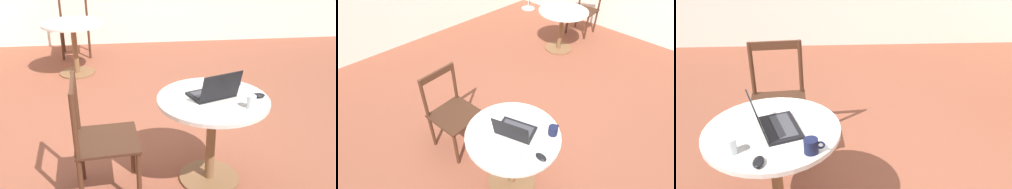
# 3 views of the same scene
# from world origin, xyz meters

# --- Properties ---
(ground_plane) EXTENTS (16.00, 16.00, 0.00)m
(ground_plane) POSITION_xyz_m (0.00, 0.00, 0.00)
(ground_plane) COLOR brown
(cafe_table_near) EXTENTS (0.83, 0.83, 0.72)m
(cafe_table_near) POSITION_xyz_m (-0.79, -0.25, 0.55)
(cafe_table_near) COLOR brown
(cafe_table_near) RESTS_ON ground_plane
(cafe_table_mid) EXTENTS (0.83, 0.83, 0.72)m
(cafe_table_mid) POSITION_xyz_m (1.78, 1.06, 0.55)
(cafe_table_mid) COLOR brown
(cafe_table_mid) RESTS_ON ground_plane
(chair_near_back) EXTENTS (0.49, 0.49, 0.93)m
(chair_near_back) POSITION_xyz_m (-0.86, 0.58, 0.46)
(chair_near_back) COLOR #472819
(chair_near_back) RESTS_ON ground_plane
(chair_mid_right) EXTENTS (0.50, 0.50, 0.93)m
(chair_mid_right) POSITION_xyz_m (2.66, 1.15, 0.46)
(chair_mid_right) COLOR #472819
(chair_mid_right) RESTS_ON ground_plane
(laptop) EXTENTS (0.36, 0.39, 0.22)m
(laptop) POSITION_xyz_m (-0.78, -0.26, 0.76)
(laptop) COLOR black
(laptop) RESTS_ON cafe_table_near
(mouse) EXTENTS (0.06, 0.10, 0.03)m
(mouse) POSITION_xyz_m (-0.82, -0.58, 0.73)
(mouse) COLOR black
(mouse) RESTS_ON cafe_table_near
(mug) EXTENTS (0.12, 0.08, 0.08)m
(mug) POSITION_xyz_m (-0.55, -0.49, 0.76)
(mug) COLOR #141938
(mug) RESTS_ON cafe_table_near
(drinking_glass) EXTENTS (0.06, 0.06, 0.09)m
(drinking_glass) POSITION_xyz_m (-0.98, -0.47, 0.76)
(drinking_glass) COLOR silver
(drinking_glass) RESTS_ON cafe_table_near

